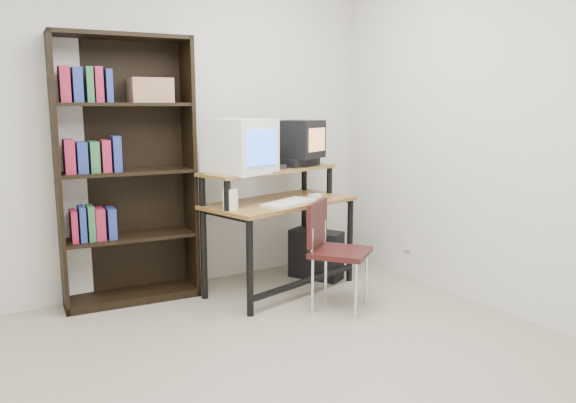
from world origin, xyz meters
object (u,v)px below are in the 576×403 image
pc_tower (316,254)px  bookshelf (125,169)px  crt_tv (300,139)px  computer_desk (278,206)px  crt_monitor (240,146)px  school_chair (332,243)px

pc_tower → bookshelf: (-1.53, 0.32, 0.80)m
crt_tv → bookshelf: bearing=144.5°
computer_desk → crt_monitor: crt_monitor is taller
pc_tower → bookshelf: bookshelf is taller
pc_tower → school_chair: bearing=-143.5°
crt_tv → school_chair: size_ratio=0.55×
computer_desk → bookshelf: size_ratio=0.67×
crt_monitor → pc_tower: crt_monitor is taller
crt_monitor → bookshelf: (-0.78, 0.36, -0.16)m
school_chair → computer_desk: bearing=63.9°
crt_tv → pc_tower: crt_tv is taller
computer_desk → school_chair: bearing=-92.8°
school_chair → bookshelf: bookshelf is taller
crt_tv → bookshelf: bookshelf is taller
crt_monitor → crt_tv: 0.64m
bookshelf → crt_tv: bearing=-4.4°
school_chair → bookshelf: 1.64m
crt_tv → bookshelf: (-1.41, 0.24, -0.19)m
crt_monitor → crt_tv: crt_monitor is taller
crt_monitor → school_chair: (0.43, -0.61, -0.69)m
computer_desk → school_chair: 0.62m
computer_desk → pc_tower: computer_desk is taller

